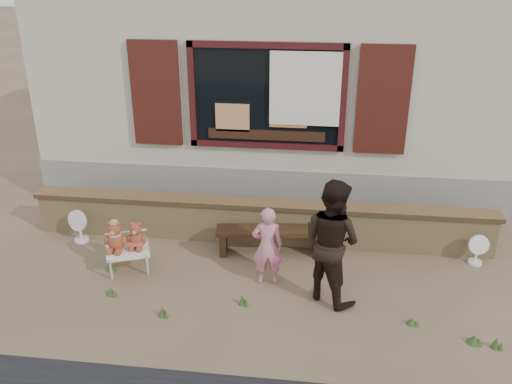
# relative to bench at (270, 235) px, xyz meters

# --- Properties ---
(ground) EXTENTS (80.00, 80.00, 0.00)m
(ground) POSITION_rel_bench_xyz_m (-0.21, -0.62, -0.30)
(ground) COLOR brown
(ground) RESTS_ON ground
(shopfront) EXTENTS (8.04, 5.13, 4.00)m
(shopfront) POSITION_rel_bench_xyz_m (-0.21, 3.87, 1.70)
(shopfront) COLOR #B0A68E
(shopfront) RESTS_ON ground
(brick_wall) EXTENTS (7.10, 0.36, 0.67)m
(brick_wall) POSITION_rel_bench_xyz_m (-0.21, 0.38, 0.04)
(brick_wall) COLOR tan
(brick_wall) RESTS_ON ground
(bench) EXTENTS (1.63, 0.53, 0.41)m
(bench) POSITION_rel_bench_xyz_m (0.00, 0.00, 0.00)
(bench) COLOR black
(bench) RESTS_ON ground
(folding_chair) EXTENTS (0.73, 0.69, 0.36)m
(folding_chair) POSITION_rel_bench_xyz_m (-1.93, -0.73, 0.02)
(folding_chair) COLOR white
(folding_chair) RESTS_ON ground
(teddy_bear_left) EXTENTS (0.41, 0.39, 0.45)m
(teddy_bear_left) POSITION_rel_bench_xyz_m (-2.06, -0.78, 0.28)
(teddy_bear_left) COLOR brown
(teddy_bear_left) RESTS_ON folding_chair
(teddy_bear_right) EXTENTS (0.37, 0.35, 0.40)m
(teddy_bear_right) POSITION_rel_bench_xyz_m (-1.80, -0.68, 0.26)
(teddy_bear_right) COLOR brown
(teddy_bear_right) RESTS_ON folding_chair
(child) EXTENTS (0.44, 0.32, 1.12)m
(child) POSITION_rel_bench_xyz_m (0.04, -0.79, 0.26)
(child) COLOR pink
(child) RESTS_ON ground
(adult) EXTENTS (1.02, 0.99, 1.65)m
(adult) POSITION_rel_bench_xyz_m (0.87, -1.02, 0.53)
(adult) COLOR black
(adult) RESTS_ON ground
(fan_left) EXTENTS (0.34, 0.23, 0.53)m
(fan_left) POSITION_rel_bench_xyz_m (-2.97, 0.01, -0.03)
(fan_left) COLOR silver
(fan_left) RESTS_ON ground
(fan_right) EXTENTS (0.29, 0.20, 0.47)m
(fan_right) POSITION_rel_bench_xyz_m (2.98, 0.08, -0.06)
(fan_right) COLOR white
(fan_right) RESTS_ON ground
(grass_tufts) EXTENTS (5.08, 1.17, 0.15)m
(grass_tufts) POSITION_rel_bench_xyz_m (0.25, -1.44, -0.24)
(grass_tufts) COLOR #304E1F
(grass_tufts) RESTS_ON ground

